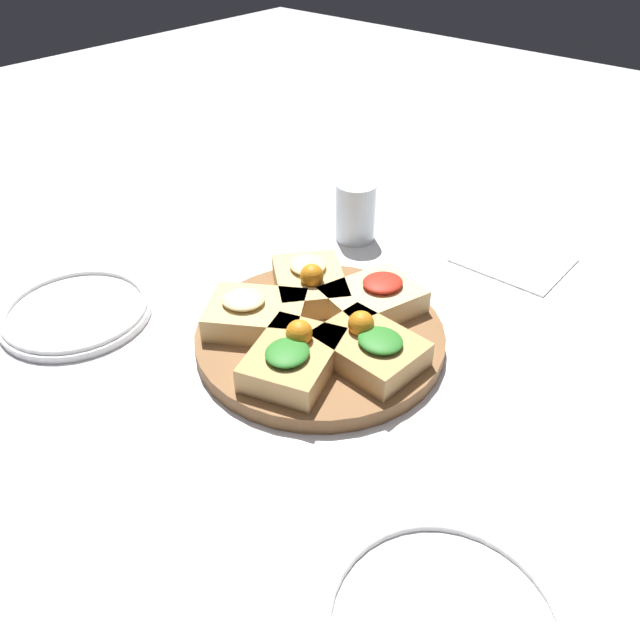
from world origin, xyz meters
TOP-DOWN VIEW (x-y plane):
  - ground_plane at (0.00, 0.00)m, footprint 3.00×3.00m
  - serving_board at (0.00, 0.00)m, footprint 0.30×0.30m
  - focaccia_slice_0 at (-0.02, -0.08)m, footprint 0.12×0.13m
  - focaccia_slice_1 at (0.06, -0.05)m, footprint 0.14×0.14m
  - focaccia_slice_2 at (0.07, 0.04)m, footprint 0.14×0.13m
  - focaccia_slice_3 at (-0.02, 0.07)m, footprint 0.12×0.14m
  - focaccia_slice_4 at (-0.08, 0.01)m, footprint 0.12×0.09m
  - plate_left at (-0.31, 0.21)m, footprint 0.20×0.20m
  - plate_right at (0.28, 0.16)m, footprint 0.19×0.19m
  - water_glass at (0.13, -0.24)m, footprint 0.06×0.06m
  - napkin_stack at (-0.09, -0.34)m, footprint 0.15×0.13m

SIDE VIEW (x-z plane):
  - ground_plane at x=0.00m, z-range 0.00..0.00m
  - napkin_stack at x=-0.09m, z-range 0.00..0.01m
  - plate_left at x=-0.31m, z-range 0.00..0.02m
  - plate_right at x=0.28m, z-range 0.00..0.02m
  - serving_board at x=0.00m, z-range 0.00..0.02m
  - focaccia_slice_0 at x=-0.02m, z-range 0.02..0.06m
  - focaccia_slice_2 at x=0.07m, z-range 0.02..0.06m
  - focaccia_slice_1 at x=0.06m, z-range 0.01..0.07m
  - focaccia_slice_3 at x=-0.02m, z-range 0.01..0.07m
  - focaccia_slice_4 at x=-0.08m, z-range 0.01..0.07m
  - water_glass at x=0.13m, z-range 0.00..0.09m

